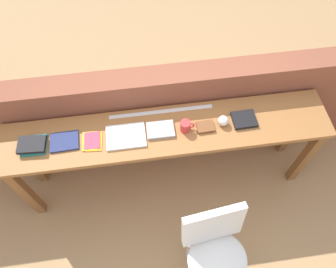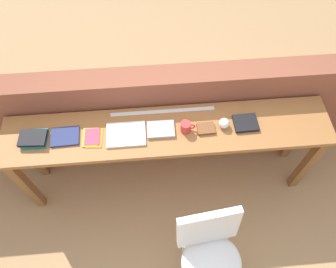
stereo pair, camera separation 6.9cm
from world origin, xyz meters
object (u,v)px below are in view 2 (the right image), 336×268
at_px(pamphlet_pile_colourful, 92,138).
at_px(leather_journal_brown, 206,129).
at_px(sports_ball_small, 224,123).
at_px(mug, 186,127).
at_px(book_stack_leftmost, 34,138).
at_px(book_open_centre, 126,134).
at_px(magazine_cycling, 65,137).
at_px(chair_white_moulded, 210,251).
at_px(book_repair_rightmost, 246,123).

height_order(pamphlet_pile_colourful, leather_journal_brown, leather_journal_brown).
distance_m(leather_journal_brown, sports_ball_small, 0.14).
xyz_separation_m(pamphlet_pile_colourful, mug, (0.69, 0.01, 0.04)).
bearing_deg(mug, book_stack_leftmost, 179.77).
relative_size(book_open_centre, leather_journal_brown, 2.22).
height_order(magazine_cycling, book_open_centre, same).
bearing_deg(magazine_cycling, pamphlet_pile_colourful, -8.61).
bearing_deg(chair_white_moulded, book_open_centre, 124.32).
xyz_separation_m(pamphlet_pile_colourful, book_repair_rightmost, (1.15, 0.03, 0.01)).
height_order(magazine_cycling, pamphlet_pile_colourful, magazine_cycling).
relative_size(book_stack_leftmost, magazine_cycling, 0.99).
bearing_deg(leather_journal_brown, sports_ball_small, 5.33).
bearing_deg(mug, book_repair_rightmost, 2.13).
xyz_separation_m(book_open_centre, mug, (0.45, 0.01, 0.04)).
bearing_deg(magazine_cycling, sports_ball_small, -1.99).
relative_size(chair_white_moulded, sports_ball_small, 11.15).
bearing_deg(leather_journal_brown, book_repair_rightmost, 2.39).
xyz_separation_m(leather_journal_brown, book_repair_rightmost, (0.30, 0.02, 0.00)).
bearing_deg(sports_ball_small, magazine_cycling, 179.93).
relative_size(magazine_cycling, pamphlet_pile_colourful, 1.18).
distance_m(chair_white_moulded, book_open_centre, 1.04).
bearing_deg(pamphlet_pile_colourful, chair_white_moulded, -45.06).
distance_m(book_open_centre, book_repair_rightmost, 0.90).
bearing_deg(sports_ball_small, book_stack_leftmost, -179.72).
bearing_deg(pamphlet_pile_colourful, sports_ball_small, 1.30).
relative_size(pamphlet_pile_colourful, mug, 1.59).
height_order(magazine_cycling, leather_journal_brown, leather_journal_brown).
height_order(pamphlet_pile_colourful, book_repair_rightmost, book_repair_rightmost).
xyz_separation_m(magazine_cycling, mug, (0.90, -0.01, 0.04)).
distance_m(chair_white_moulded, leather_journal_brown, 0.88).
bearing_deg(book_stack_leftmost, chair_white_moulded, -33.72).
relative_size(chair_white_moulded, book_stack_leftmost, 4.37).
xyz_separation_m(pamphlet_pile_colourful, sports_ball_small, (0.98, 0.02, 0.03)).
xyz_separation_m(mug, leather_journal_brown, (0.15, -0.01, -0.03)).
relative_size(book_stack_leftmost, book_open_centre, 0.71).
height_order(book_stack_leftmost, magazine_cycling, book_stack_leftmost).
bearing_deg(chair_white_moulded, leather_journal_brown, 86.49).
bearing_deg(leather_journal_brown, book_open_centre, 178.06).
height_order(chair_white_moulded, leather_journal_brown, leather_journal_brown).
relative_size(book_stack_leftmost, mug, 1.86).
bearing_deg(pamphlet_pile_colourful, book_stack_leftmost, 177.92).
relative_size(book_stack_leftmost, sports_ball_small, 2.55).
height_order(book_open_centre, sports_ball_small, sports_ball_small).
relative_size(magazine_cycling, leather_journal_brown, 1.59).
xyz_separation_m(book_open_centre, leather_journal_brown, (0.60, -0.00, 0.00)).
xyz_separation_m(magazine_cycling, book_open_centre, (0.45, -0.02, 0.00)).
xyz_separation_m(book_stack_leftmost, sports_ball_small, (1.40, 0.01, 0.01)).
height_order(chair_white_moulded, mug, mug).
relative_size(chair_white_moulded, magazine_cycling, 4.31).
height_order(book_stack_leftmost, book_open_centre, book_stack_leftmost).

